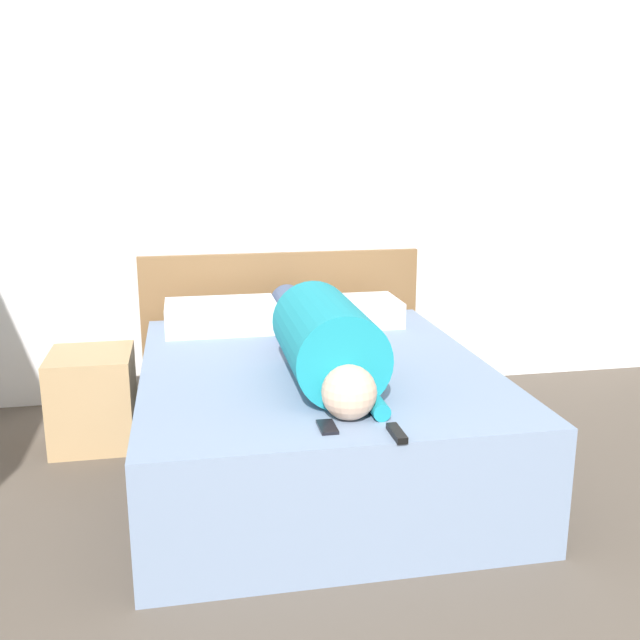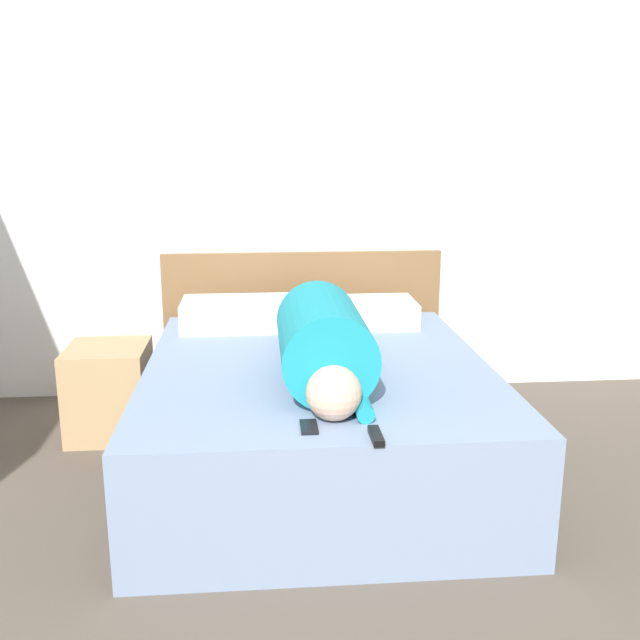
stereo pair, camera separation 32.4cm
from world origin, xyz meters
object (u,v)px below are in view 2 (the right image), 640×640
(nightstand, at_px, (109,391))
(cell_phone, at_px, (309,427))
(person_lying, at_px, (321,337))
(pillow_near_headboard, at_px, (236,314))
(bed, at_px, (317,416))
(tv_remote, at_px, (376,436))
(pillow_second, at_px, (364,313))

(nightstand, height_order, cell_phone, cell_phone)
(person_lying, xyz_separation_m, pillow_near_headboard, (-0.41, 0.86, -0.09))
(bed, xyz_separation_m, nightstand, (-1.11, 0.53, -0.02))
(bed, distance_m, nightstand, 1.23)
(person_lying, bearing_deg, tv_remote, -80.38)
(tv_remote, bearing_deg, pillow_near_headboard, 108.35)
(bed, xyz_separation_m, tv_remote, (0.14, -0.93, 0.29))
(bed, height_order, cell_phone, cell_phone)
(tv_remote, bearing_deg, bed, 98.33)
(person_lying, xyz_separation_m, cell_phone, (-0.10, -0.66, -0.16))
(bed, xyz_separation_m, cell_phone, (-0.10, -0.81, 0.28))
(person_lying, height_order, pillow_near_headboard, person_lying)
(nightstand, distance_m, pillow_near_headboard, 0.82)
(nightstand, bearing_deg, bed, -25.36)
(person_lying, distance_m, cell_phone, 0.69)
(pillow_near_headboard, bearing_deg, nightstand, -165.45)
(nightstand, xyz_separation_m, pillow_second, (1.44, 0.18, 0.37))
(person_lying, height_order, pillow_second, person_lying)
(pillow_near_headboard, relative_size, tv_remote, 4.12)
(pillow_second, bearing_deg, nightstand, -172.78)
(nightstand, xyz_separation_m, cell_phone, (1.01, -1.34, 0.30))
(pillow_near_headboard, xyz_separation_m, tv_remote, (0.54, -1.64, -0.07))
(person_lying, height_order, cell_phone, person_lying)
(nightstand, bearing_deg, cell_phone, -52.82)
(pillow_second, relative_size, cell_phone, 4.51)
(nightstand, height_order, pillow_near_headboard, pillow_near_headboard)
(nightstand, xyz_separation_m, pillow_near_headboard, (0.70, 0.18, 0.38))
(pillow_second, xyz_separation_m, cell_phone, (-0.43, -1.52, -0.07))
(person_lying, distance_m, pillow_near_headboard, 0.95)
(person_lying, bearing_deg, pillow_near_headboard, 115.61)
(pillow_second, distance_m, cell_phone, 1.58)
(pillow_near_headboard, bearing_deg, person_lying, -64.39)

